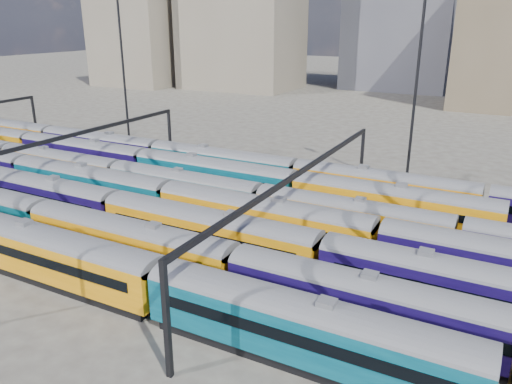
% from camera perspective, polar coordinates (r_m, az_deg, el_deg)
% --- Properties ---
extents(ground, '(500.00, 500.00, 0.00)m').
position_cam_1_polar(ground, '(52.27, -5.30, -4.42)').
color(ground, '#433E38').
rests_on(ground, ground).
extents(rake_0, '(134.68, 3.28, 5.54)m').
position_cam_1_polar(rake_0, '(37.24, -10.97, -10.01)').
color(rake_0, black).
rests_on(rake_0, ground).
extents(rake_1, '(106.76, 3.13, 5.27)m').
position_cam_1_polar(rake_1, '(45.05, -14.38, -5.14)').
color(rake_1, black).
rests_on(rake_1, ground).
extents(rake_2, '(110.37, 3.23, 5.45)m').
position_cam_1_polar(rake_2, '(60.23, -23.57, 0.14)').
color(rake_2, black).
rests_on(rake_2, ground).
extents(rake_3, '(112.52, 3.29, 5.56)m').
position_cam_1_polar(rake_3, '(48.29, 0.73, -2.63)').
color(rake_3, black).
rests_on(rake_3, ground).
extents(rake_4, '(140.97, 2.95, 4.95)m').
position_cam_1_polar(rake_4, '(58.86, -8.34, 0.90)').
color(rake_4, black).
rests_on(rake_4, ground).
extents(rake_5, '(110.31, 3.23, 5.45)m').
position_cam_1_polar(rake_5, '(62.15, -4.90, 2.27)').
color(rake_5, black).
rests_on(rake_5, ground).
extents(rake_6, '(130.04, 3.17, 5.35)m').
position_cam_1_polar(rake_6, '(62.38, 4.55, 2.29)').
color(rake_6, black).
rests_on(rake_6, ground).
extents(gantry_1, '(0.35, 40.35, 8.03)m').
position_cam_1_polar(gantry_1, '(62.89, -21.05, 4.96)').
color(gantry_1, black).
rests_on(gantry_1, ground).
extents(gantry_2, '(0.35, 40.35, 8.03)m').
position_cam_1_polar(gantry_2, '(45.45, 5.09, 1.07)').
color(gantry_2, black).
rests_on(gantry_2, ground).
extents(mast_1, '(1.40, 0.50, 25.60)m').
position_cam_1_polar(mast_1, '(84.13, -14.97, 13.85)').
color(mast_1, black).
rests_on(mast_1, ground).
extents(mast_3, '(1.40, 0.50, 25.60)m').
position_cam_1_polar(mast_3, '(65.34, 17.91, 12.23)').
color(mast_3, black).
rests_on(mast_3, ground).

